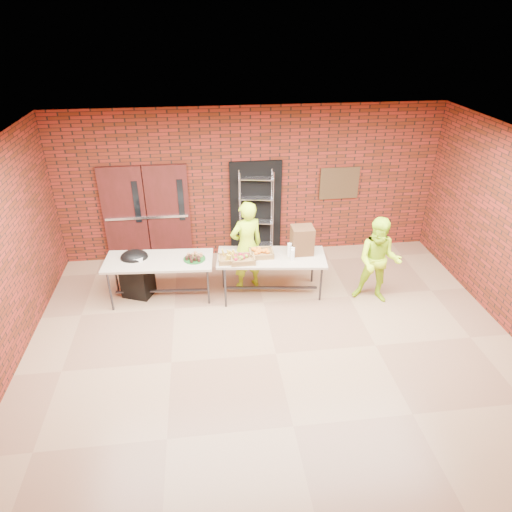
{
  "coord_description": "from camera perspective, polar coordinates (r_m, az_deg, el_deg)",
  "views": [
    {
      "loc": [
        -1.0,
        -5.54,
        4.89
      ],
      "look_at": [
        -0.15,
        1.4,
        1.03
      ],
      "focal_mm": 32.0,
      "sensor_mm": 36.0,
      "label": 1
    }
  ],
  "objects": [
    {
      "name": "wire_rack",
      "position": [
        9.75,
        0.01,
        5.19
      ],
      "size": [
        0.74,
        0.36,
        1.94
      ],
      "primitive_type": null,
      "rotation": [
        0.0,
        0.0,
        -0.18
      ],
      "color": "silver",
      "rests_on": "room"
    },
    {
      "name": "basket_bananas",
      "position": [
        8.24,
        -3.33,
        -0.35
      ],
      "size": [
        0.4,
        0.31,
        0.12
      ],
      "color": "olive",
      "rests_on": "table_right"
    },
    {
      "name": "dark_doorway",
      "position": [
        9.85,
        -0.03,
        5.94
      ],
      "size": [
        1.1,
        0.06,
        2.1
      ],
      "primitive_type": "cube",
      "color": "black",
      "rests_on": "room"
    },
    {
      "name": "bronze_plaque",
      "position": [
        10.02,
        10.37,
        8.95
      ],
      "size": [
        0.85,
        0.04,
        0.7
      ],
      "primitive_type": "cube",
      "color": "#46301C",
      "rests_on": "room"
    },
    {
      "name": "basket_oranges",
      "position": [
        8.41,
        0.66,
        0.38
      ],
      "size": [
        0.44,
        0.34,
        0.14
      ],
      "color": "olive",
      "rests_on": "table_right"
    },
    {
      "name": "room",
      "position": [
        6.52,
        2.8,
        -1.43
      ],
      "size": [
        8.08,
        7.08,
        3.28
      ],
      "color": "#8D674C",
      "rests_on": "ground"
    },
    {
      "name": "table_left",
      "position": [
        8.55,
        -12.05,
        -0.86
      ],
      "size": [
        2.02,
        0.95,
        0.81
      ],
      "rotation": [
        0.0,
        0.0,
        -0.07
      ],
      "color": "tan",
      "rests_on": "room"
    },
    {
      "name": "napkin_box",
      "position": [
        8.55,
        -14.56,
        -0.4
      ],
      "size": [
        0.18,
        0.12,
        0.06
      ],
      "primitive_type": "cube",
      "color": "white",
      "rests_on": "table_left"
    },
    {
      "name": "muffin_tray",
      "position": [
        8.39,
        -7.72,
        -0.14
      ],
      "size": [
        0.4,
        0.4,
        0.1
      ],
      "color": "#16531B",
      "rests_on": "table_left"
    },
    {
      "name": "coffee_dispenser",
      "position": [
        8.47,
        5.79,
        1.99
      ],
      "size": [
        0.4,
        0.36,
        0.52
      ],
      "primitive_type": "cube",
      "color": "#4F301B",
      "rests_on": "table_right"
    },
    {
      "name": "volunteer_man",
      "position": [
        8.54,
        15.07,
        -0.61
      ],
      "size": [
        0.99,
        0.9,
        1.66
      ],
      "primitive_type": "imported",
      "rotation": [
        0.0,
        0.0,
        -0.41
      ],
      "color": "#BCF21A",
      "rests_on": "room"
    },
    {
      "name": "cup_stack_back",
      "position": [
        8.41,
        4.22,
        0.8
      ],
      "size": [
        0.08,
        0.08,
        0.25
      ],
      "primitive_type": "cylinder",
      "color": "white",
      "rests_on": "table_right"
    },
    {
      "name": "covered_grill",
      "position": [
        8.86,
        -14.7,
        -2.06
      ],
      "size": [
        0.65,
        0.6,
        0.95
      ],
      "rotation": [
        0.0,
        0.0,
        -0.4
      ],
      "color": "black",
      "rests_on": "room"
    },
    {
      "name": "table_right",
      "position": [
        8.45,
        1.92,
        -0.45
      ],
      "size": [
        2.08,
        1.06,
        0.82
      ],
      "rotation": [
        0.0,
        0.0,
        -0.12
      ],
      "color": "tan",
      "rests_on": "room"
    },
    {
      "name": "double_doors",
      "position": [
        9.84,
        -13.46,
        5.11
      ],
      "size": [
        1.78,
        0.12,
        2.1
      ],
      "color": "#4A1515",
      "rests_on": "room"
    },
    {
      "name": "cup_stack_mid",
      "position": [
        8.27,
        4.58,
        0.14
      ],
      "size": [
        0.07,
        0.07,
        0.21
      ],
      "primitive_type": "cylinder",
      "color": "white",
      "rests_on": "table_right"
    },
    {
      "name": "volunteer_woman",
      "position": [
        8.62,
        -1.19,
        1.28
      ],
      "size": [
        0.75,
        0.61,
        1.79
      ],
      "primitive_type": "imported",
      "rotation": [
        0.0,
        0.0,
        3.47
      ],
      "color": "#BCF21A",
      "rests_on": "room"
    },
    {
      "name": "cup_stack_front",
      "position": [
        8.34,
        4.62,
        0.42
      ],
      "size": [
        0.07,
        0.07,
        0.22
      ],
      "primitive_type": "cylinder",
      "color": "white",
      "rests_on": "table_right"
    },
    {
      "name": "basket_apples",
      "position": [
        8.21,
        -1.67,
        -0.39
      ],
      "size": [
        0.43,
        0.34,
        0.14
      ],
      "color": "olive",
      "rests_on": "table_right"
    }
  ]
}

